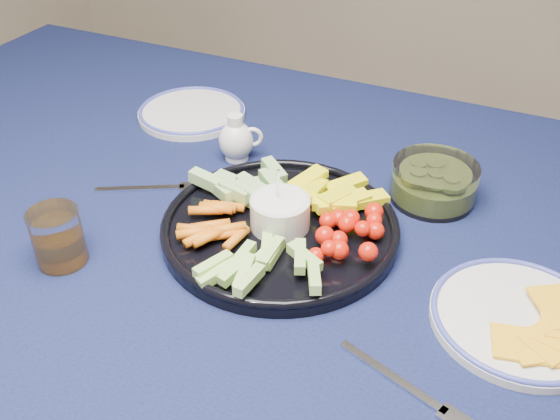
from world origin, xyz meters
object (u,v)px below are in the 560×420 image
at_px(crudite_platter, 279,222).
at_px(creamer_pitcher, 237,140).
at_px(dining_table, 230,254).
at_px(pickle_bowl, 434,184).
at_px(side_plate_extra, 192,112).
at_px(cheese_plate, 520,317).
at_px(juice_tumbler, 59,240).

height_order(crudite_platter, creamer_pitcher, crudite_platter).
bearing_deg(creamer_pitcher, dining_table, -67.86).
bearing_deg(pickle_bowl, side_plate_extra, 170.65).
height_order(creamer_pitcher, cheese_plate, creamer_pitcher).
bearing_deg(juice_tumbler, cheese_plate, 13.68).
xyz_separation_m(dining_table, creamer_pitcher, (-0.06, 0.14, 0.12)).
height_order(pickle_bowl, cheese_plate, pickle_bowl).
bearing_deg(cheese_plate, juice_tumbler, -166.32).
bearing_deg(crudite_platter, side_plate_extra, 139.66).
bearing_deg(side_plate_extra, cheese_plate, -24.80).
distance_m(creamer_pitcher, juice_tumbler, 0.36).
distance_m(pickle_bowl, side_plate_extra, 0.50).
bearing_deg(creamer_pitcher, cheese_plate, -21.84).
distance_m(crudite_platter, juice_tumbler, 0.31).
xyz_separation_m(crudite_platter, juice_tumbler, (-0.25, -0.18, 0.02)).
xyz_separation_m(dining_table, juice_tumbler, (-0.15, -0.20, 0.12)).
bearing_deg(juice_tumbler, creamer_pitcher, 75.44).
xyz_separation_m(cheese_plate, side_plate_extra, (-0.66, 0.30, -0.00)).
bearing_deg(cheese_plate, creamer_pitcher, 158.16).
distance_m(creamer_pitcher, side_plate_extra, 0.19).
xyz_separation_m(creamer_pitcher, pickle_bowl, (0.34, 0.02, -0.01)).
height_order(dining_table, side_plate_extra, side_plate_extra).
relative_size(cheese_plate, side_plate_extra, 1.05).
distance_m(dining_table, pickle_bowl, 0.34).
height_order(dining_table, creamer_pitcher, creamer_pitcher).
bearing_deg(side_plate_extra, pickle_bowl, -9.35).
height_order(crudite_platter, pickle_bowl, crudite_platter).
xyz_separation_m(juice_tumbler, side_plate_extra, (-0.07, 0.45, -0.03)).
relative_size(crudite_platter, cheese_plate, 1.60).
xyz_separation_m(crudite_platter, pickle_bowl, (0.18, 0.18, 0.01)).
distance_m(crudite_platter, side_plate_extra, 0.41).
distance_m(pickle_bowl, juice_tumbler, 0.56).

